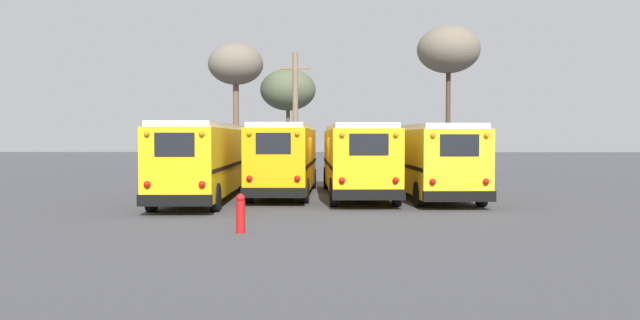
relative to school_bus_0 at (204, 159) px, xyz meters
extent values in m
plane|color=#424247|center=(4.63, 1.20, -1.66)|extent=(160.00, 160.00, 0.00)
cube|color=yellow|center=(0.00, 0.02, -0.07)|extent=(2.67, 10.80, 2.51)
cube|color=white|center=(0.00, 0.02, 1.29)|extent=(2.48, 10.36, 0.20)
cube|color=black|center=(0.19, -5.38, -1.14)|extent=(2.35, 0.28, 0.36)
cube|color=black|center=(0.19, -5.36, 0.62)|extent=(1.27, 0.07, 0.75)
sphere|color=red|center=(-0.68, -5.42, -0.63)|extent=(0.22, 0.22, 0.22)
sphere|color=orange|center=(-0.68, -5.42, 0.97)|extent=(0.18, 0.18, 0.18)
sphere|color=red|center=(1.05, -5.36, -0.63)|extent=(0.22, 0.22, 0.22)
sphere|color=orange|center=(1.05, -5.36, 0.97)|extent=(0.18, 0.18, 0.18)
cube|color=black|center=(-1.16, -0.02, -0.26)|extent=(0.39, 10.51, 0.14)
cube|color=black|center=(1.16, 0.06, -0.26)|extent=(0.39, 10.51, 0.14)
cylinder|color=black|center=(-1.21, 4.04, -1.18)|extent=(0.31, 0.97, 0.96)
cylinder|color=black|center=(0.93, 4.12, -1.18)|extent=(0.31, 0.97, 0.96)
cylinder|color=black|center=(-0.93, -4.08, -1.18)|extent=(0.31, 0.97, 0.96)
cylinder|color=black|center=(1.21, -4.01, -1.18)|extent=(0.31, 0.97, 0.96)
cube|color=#E5A00C|center=(3.09, 2.16, -0.06)|extent=(2.41, 9.42, 2.53)
cube|color=white|center=(3.09, 2.16, 1.31)|extent=(2.22, 9.04, 0.20)
cube|color=black|center=(3.04, -2.58, -1.14)|extent=(2.35, 0.23, 0.36)
cube|color=black|center=(3.04, -2.55, 0.64)|extent=(1.27, 0.04, 0.76)
sphere|color=red|center=(2.17, -2.58, -0.63)|extent=(0.22, 0.22, 0.22)
sphere|color=orange|center=(2.17, -2.58, 0.99)|extent=(0.18, 0.18, 0.18)
sphere|color=red|center=(3.90, -2.60, -0.63)|extent=(0.22, 0.22, 0.22)
sphere|color=orange|center=(3.90, -2.60, 0.99)|extent=(0.18, 0.18, 0.18)
cube|color=black|center=(1.93, 2.17, -0.25)|extent=(0.13, 9.20, 0.14)
cube|color=black|center=(4.25, 2.14, -0.25)|extent=(0.13, 9.20, 0.14)
cylinder|color=black|center=(2.06, 5.57, -1.18)|extent=(0.29, 0.96, 0.96)
cylinder|color=black|center=(4.20, 5.54, -1.18)|extent=(0.29, 0.96, 0.96)
cylinder|color=black|center=(1.98, -1.23, -1.18)|extent=(0.29, 0.96, 0.96)
cylinder|color=black|center=(4.12, -1.25, -1.18)|extent=(0.29, 0.96, 0.96)
cube|color=yellow|center=(6.18, 1.64, -0.06)|extent=(2.89, 10.60, 2.45)
cube|color=white|center=(6.18, 1.64, 1.26)|extent=(2.68, 10.17, 0.20)
cube|color=black|center=(6.41, -3.65, -1.11)|extent=(2.50, 0.31, 0.36)
cube|color=black|center=(6.41, -3.62, 0.61)|extent=(1.35, 0.09, 0.74)
sphere|color=red|center=(5.49, -3.70, -0.62)|extent=(0.22, 0.22, 0.22)
sphere|color=orange|center=(5.49, -3.70, 0.94)|extent=(0.18, 0.18, 0.18)
sphere|color=red|center=(7.32, -3.62, -0.62)|extent=(0.22, 0.22, 0.22)
sphere|color=orange|center=(7.32, -3.62, 0.94)|extent=(0.18, 0.18, 0.18)
cube|color=black|center=(4.95, 1.59, -0.25)|extent=(0.46, 10.29, 0.14)
cube|color=black|center=(7.41, 1.69, -0.25)|extent=(0.46, 10.29, 0.14)
cylinder|color=black|center=(4.87, 5.54, -1.13)|extent=(0.32, 1.07, 1.05)
cylinder|color=black|center=(7.15, 5.64, -1.13)|extent=(0.32, 1.07, 1.05)
cylinder|color=black|center=(5.21, -2.36, -1.13)|extent=(0.32, 1.07, 1.05)
cylinder|color=black|center=(7.49, -2.26, -1.13)|extent=(0.32, 1.07, 1.05)
cube|color=yellow|center=(9.27, 1.04, -0.10)|extent=(2.84, 9.44, 2.48)
cube|color=white|center=(9.27, 1.04, 1.24)|extent=(2.63, 9.05, 0.20)
cube|color=black|center=(9.48, -3.67, -1.16)|extent=(2.49, 0.31, 0.36)
cube|color=black|center=(9.48, -3.64, 0.58)|extent=(1.34, 0.09, 0.74)
sphere|color=red|center=(8.57, -3.72, -0.66)|extent=(0.22, 0.22, 0.22)
sphere|color=orange|center=(8.57, -3.72, 0.92)|extent=(0.18, 0.18, 0.18)
sphere|color=red|center=(10.39, -3.64, -0.66)|extent=(0.22, 0.22, 0.22)
sphere|color=orange|center=(10.39, -3.64, 0.92)|extent=(0.18, 0.18, 0.18)
cube|color=black|center=(8.04, 0.98, -0.28)|extent=(0.43, 9.14, 0.14)
cube|color=black|center=(10.50, 1.09, -0.28)|extent=(0.43, 9.14, 0.14)
cylinder|color=black|center=(7.99, 4.35, -1.20)|extent=(0.32, 0.93, 0.92)
cylinder|color=black|center=(10.26, 4.45, -1.20)|extent=(0.32, 0.93, 0.92)
cylinder|color=black|center=(8.28, -2.38, -1.20)|extent=(0.32, 0.93, 0.92)
cylinder|color=black|center=(10.55, -2.28, -1.20)|extent=(0.32, 0.93, 0.92)
cylinder|color=#75604C|center=(2.92, 12.37, 2.12)|extent=(0.34, 0.34, 7.55)
cube|color=#75604C|center=(2.92, 12.37, 4.98)|extent=(1.80, 0.14, 0.14)
cylinder|color=brown|center=(1.83, 21.51, 0.79)|extent=(0.28, 0.28, 4.91)
ellipsoid|color=#4C563D|center=(1.83, 21.51, 4.38)|extent=(4.12, 4.12, 3.09)
cylinder|color=brown|center=(-1.76, 19.57, 1.67)|extent=(0.42, 0.42, 6.66)
ellipsoid|color=#6B6051|center=(-1.76, 19.57, 6.07)|extent=(3.92, 3.92, 2.94)
cylinder|color=#473323|center=(12.40, 14.43, 1.80)|extent=(0.30, 0.30, 6.92)
ellipsoid|color=#6B6051|center=(12.40, 14.43, 6.34)|extent=(3.93, 3.93, 2.95)
cylinder|color=#B21414|center=(2.76, -8.63, -1.23)|extent=(0.24, 0.24, 0.85)
sphere|color=#B21414|center=(2.76, -8.63, -0.74)|extent=(0.23, 0.23, 0.23)
camera|label=1|loc=(5.19, -24.87, 0.85)|focal=35.00mm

